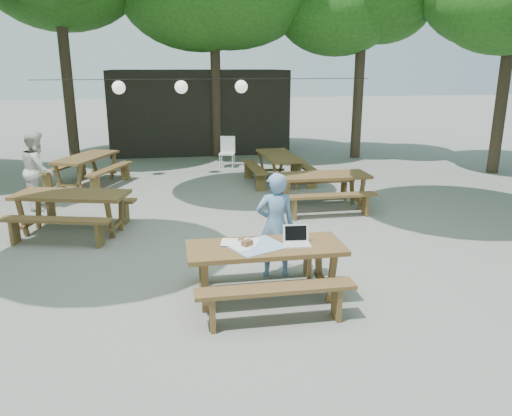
{
  "coord_description": "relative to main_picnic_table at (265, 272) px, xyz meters",
  "views": [
    {
      "loc": [
        -0.58,
        -7.64,
        2.96
      ],
      "look_at": [
        0.56,
        -1.09,
        1.05
      ],
      "focal_mm": 35.0,
      "sensor_mm": 36.0,
      "label": 1
    }
  ],
  "objects": [
    {
      "name": "ground",
      "position": [
        -0.56,
        1.79,
        -0.39
      ],
      "size": [
        80.0,
        80.0,
        0.0
      ],
      "primitive_type": "plane",
      "color": "slate",
      "rests_on": "ground"
    },
    {
      "name": "pavilion",
      "position": [
        -0.06,
        12.29,
        1.01
      ],
      "size": [
        6.0,
        3.0,
        2.8
      ],
      "primitive_type": "cube",
      "color": "black",
      "rests_on": "ground"
    },
    {
      "name": "paper_lanterns",
      "position": [
        -0.75,
        7.79,
        2.02
      ],
      "size": [
        9.0,
        0.34,
        0.38
      ],
      "color": "black",
      "rests_on": "ground"
    },
    {
      "name": "second_person",
      "position": [
        -3.91,
        5.17,
        0.43
      ],
      "size": [
        0.72,
        0.87,
        1.65
      ],
      "primitive_type": "imported",
      "rotation": [
        0.0,
        0.0,
        1.7
      ],
      "color": "white",
      "rests_on": "ground"
    },
    {
      "name": "picnic_table_nw",
      "position": [
        -2.93,
        3.25,
        0.0
      ],
      "size": [
        2.24,
        2.02,
        0.75
      ],
      "rotation": [
        0.0,
        0.0,
        -0.26
      ],
      "color": "brown",
      "rests_on": "ground"
    },
    {
      "name": "tabletop_clutter",
      "position": [
        -0.16,
        0.01,
        0.37
      ],
      "size": [
        0.86,
        0.77,
        0.08
      ],
      "color": "#3B7CCB",
      "rests_on": "main_picnic_table"
    },
    {
      "name": "picnic_table_ne",
      "position": [
        1.98,
        4.03,
        0.0
      ],
      "size": [
        2.0,
        1.59,
        0.75
      ],
      "rotation": [
        0.0,
        0.0,
        0.0
      ],
      "color": "brown",
      "rests_on": "ground"
    },
    {
      "name": "laptop",
      "position": [
        0.4,
        -0.0,
        0.42
      ],
      "size": [
        0.35,
        0.29,
        0.24
      ],
      "rotation": [
        0.0,
        0.0,
        -0.08
      ],
      "color": "white",
      "rests_on": "main_picnic_table"
    },
    {
      "name": "main_picnic_table",
      "position": [
        0.0,
        0.0,
        0.0
      ],
      "size": [
        2.0,
        1.58,
        0.75
      ],
      "color": "brown",
      "rests_on": "ground"
    },
    {
      "name": "picnic_table_far_w",
      "position": [
        -3.24,
        7.15,
        0.0
      ],
      "size": [
        2.2,
        2.37,
        0.75
      ],
      "rotation": [
        0.0,
        0.0,
        1.17
      ],
      "color": "brown",
      "rests_on": "ground"
    },
    {
      "name": "plastic_chair",
      "position": [
        0.55,
        8.9,
        -0.13
      ],
      "size": [
        0.54,
        0.54,
        0.9
      ],
      "rotation": [
        0.0,
        0.0,
        -0.26
      ],
      "color": "silver",
      "rests_on": "ground"
    },
    {
      "name": "picnic_table_far_e",
      "position": [
        1.62,
        6.53,
        0.0
      ],
      "size": [
        1.64,
        2.03,
        0.75
      ],
      "rotation": [
        0.0,
        0.0,
        1.61
      ],
      "color": "brown",
      "rests_on": "ground"
    },
    {
      "name": "woman",
      "position": [
        0.29,
        0.76,
        0.38
      ],
      "size": [
        0.56,
        0.37,
        1.53
      ],
      "primitive_type": "imported",
      "rotation": [
        0.0,
        0.0,
        3.13
      ],
      "color": "#6993C0",
      "rests_on": "ground"
    }
  ]
}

